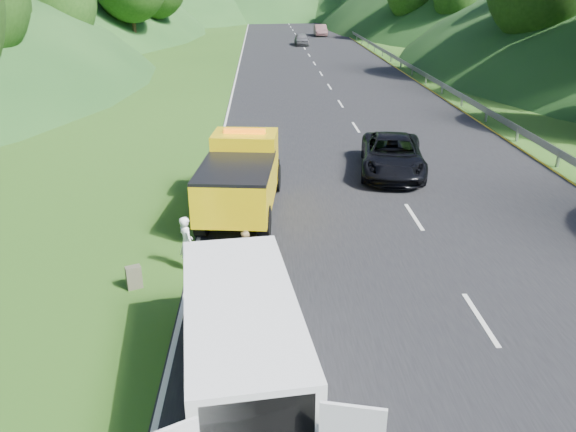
{
  "coord_description": "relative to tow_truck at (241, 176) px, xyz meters",
  "views": [
    {
      "loc": [
        -1.94,
        -12.71,
        7.23
      ],
      "look_at": [
        -1.27,
        1.25,
        1.3
      ],
      "focal_mm": 35.0,
      "sensor_mm": 36.0,
      "label": 1
    }
  ],
  "objects": [
    {
      "name": "ground",
      "position": [
        2.64,
        -4.87,
        -1.24
      ],
      "size": [
        320.0,
        320.0,
        0.0
      ],
      "primitive_type": "plane",
      "color": "#38661E",
      "rests_on": "ground"
    },
    {
      "name": "road_surface",
      "position": [
        5.64,
        35.13,
        -1.23
      ],
      "size": [
        14.0,
        200.0,
        0.02
      ],
      "primitive_type": "cube",
      "color": "black",
      "rests_on": "ground"
    },
    {
      "name": "guardrail",
      "position": [
        12.94,
        47.63,
        -1.24
      ],
      "size": [
        0.06,
        140.0,
        1.52
      ],
      "primitive_type": "cube",
      "color": "gray",
      "rests_on": "ground"
    },
    {
      "name": "tree_line_left",
      "position": [
        -16.36,
        55.13,
        -1.24
      ],
      "size": [
        14.0,
        140.0,
        14.0
      ],
      "primitive_type": null,
      "color": "#2A4F17",
      "rests_on": "ground"
    },
    {
      "name": "tree_line_right",
      "position": [
        25.64,
        55.13,
        -1.24
      ],
      "size": [
        14.0,
        140.0,
        14.0
      ],
      "primitive_type": null,
      "color": "#2A4F17",
      "rests_on": "ground"
    },
    {
      "name": "hills_backdrop",
      "position": [
        9.14,
        129.83,
        -1.24
      ],
      "size": [
        201.0,
        288.6,
        44.0
      ],
      "primitive_type": null,
      "color": "#2D5B23",
      "rests_on": "ground"
    },
    {
      "name": "tow_truck",
      "position": [
        0.0,
        0.0,
        0.0
      ],
      "size": [
        2.78,
        6.09,
        2.53
      ],
      "rotation": [
        0.0,
        0.0,
        -0.11
      ],
      "color": "black",
      "rests_on": "ground"
    },
    {
      "name": "white_van",
      "position": [
        0.25,
        -9.03,
        -0.03
      ],
      "size": [
        3.31,
        6.28,
        2.14
      ],
      "rotation": [
        0.0,
        0.0,
        0.13
      ],
      "color": "black",
      "rests_on": "ground"
    },
    {
      "name": "woman",
      "position": [
        -1.35,
        -4.05,
        -1.24
      ],
      "size": [
        0.63,
        0.67,
        1.49
      ],
      "primitive_type": "imported",
      "rotation": [
        0.0,
        0.0,
        2.14
      ],
      "color": "white",
      "rests_on": "ground"
    },
    {
      "name": "child",
      "position": [
        0.22,
        -4.22,
        -1.24
      ],
      "size": [
        0.68,
        0.68,
        1.11
      ],
      "primitive_type": "imported",
      "rotation": [
        0.0,
        0.0,
        -0.78
      ],
      "color": "tan",
      "rests_on": "ground"
    },
    {
      "name": "suitcase",
      "position": [
        -2.58,
        -5.04,
        -0.93
      ],
      "size": [
        0.43,
        0.34,
        0.61
      ],
      "primitive_type": "cube",
      "rotation": [
        0.0,
        0.0,
        0.42
      ],
      "color": "#504F3C",
      "rests_on": "ground"
    },
    {
      "name": "passing_suv",
      "position": [
        5.88,
        3.71,
        -1.24
      ],
      "size": [
        3.25,
        5.56,
        1.45
      ],
      "primitive_type": "imported",
      "rotation": [
        0.0,
        0.0,
        -0.17
      ],
      "color": "black",
      "rests_on": "ground"
    },
    {
      "name": "dist_car_a",
      "position": [
        5.52,
        50.43,
        -1.24
      ],
      "size": [
        1.55,
        3.86,
        1.32
      ],
      "primitive_type": "imported",
      "color": "#4D4E52",
      "rests_on": "ground"
    },
    {
      "name": "dist_car_b",
      "position": [
        8.87,
        61.83,
        -1.24
      ],
      "size": [
        1.54,
        4.42,
        1.46
      ],
      "primitive_type": "imported",
      "color": "brown",
      "rests_on": "ground"
    }
  ]
}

